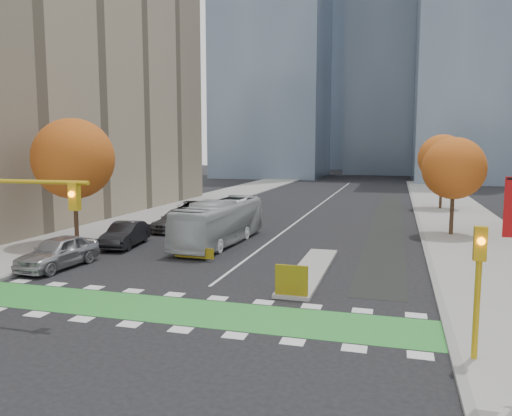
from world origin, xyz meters
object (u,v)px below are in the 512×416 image
Objects in this scene: tree_west at (73,159)px; traffic_signal_east at (479,273)px; tree_east_far at (442,158)px; parked_car_b at (125,234)px; parked_car_a at (58,252)px; tree_east_near at (454,168)px; hazard_board at (291,280)px; parked_car_c at (177,220)px; parked_car_d at (191,211)px; bus at (220,222)px.

traffic_signal_east is (22.50, -12.51, -2.88)m from tree_west.
tree_west is 1.08× the size of tree_east_far.
tree_east_far is at bearing 43.24° from parked_car_b.
traffic_signal_east reaches higher than parked_car_a.
tree_east_near is at bearing 40.45° from parked_car_a.
parked_car_c reaches higher than hazard_board.
parked_car_b is at bearing 4.29° from tree_west.
parked_car_b reaches higher than hazard_board.
hazard_board is at bearing -62.66° from parked_car_d.
bus reaches higher than parked_car_d.
tree_east_near is at bearing 86.19° from traffic_signal_east.
bus is 2.09× the size of parked_car_a.
parked_car_b is at bearing -93.93° from parked_car_d.
tree_east_far is 26.09m from parked_car_d.
tree_east_far is at bearing 87.03° from traffic_signal_east.
tree_east_far is 28.37m from parked_car_c.
traffic_signal_east reaches higher than parked_car_c.
tree_west is 9.33m from parked_car_c.
tree_east_far reaches higher than hazard_board.
parked_car_a is 12.75m from parked_car_c.
traffic_signal_east is at bearing -57.46° from parked_car_d.
parked_car_c is (-20.49, -19.10, -4.46)m from tree_east_far.
parked_car_a is 6.09m from parked_car_b.
parked_car_a is at bearing 161.06° from traffic_signal_east.
traffic_signal_east is (-1.50, -22.51, -2.13)m from tree_east_near.
tree_east_far is 28.21m from bus.
tree_west is at bearing 154.01° from hazard_board.
tree_east_near is (24.00, 10.00, -0.75)m from tree_west.
bus reaches higher than parked_car_a.
tree_west is 1.35× the size of parked_car_d.
tree_east_near reaches higher than parked_car_d.
tree_east_near is at bearing -11.25° from parked_car_d.
parked_car_a reaches higher than parked_car_d.
tree_west is at bearing -157.38° from tree_east_near.
tree_west is 5.93m from parked_car_b.
tree_east_far is at bearing 88.21° from tree_east_near.
bus is (-13.50, 15.25, -1.28)m from traffic_signal_east.
bus is at bearing -154.17° from tree_east_near.
parked_car_d is at bearing 75.85° from tree_west.
bus is 10.47m from parked_car_a.
parked_car_d is at bearing 123.43° from hazard_board.
bus is at bearing 131.52° from traffic_signal_east.
parked_car_c is at bearing -171.18° from tree_east_near.
tree_west is at bearing -113.64° from parked_car_c.
bus is at bearing 123.59° from hazard_board.
hazard_board is 0.28× the size of parked_car_a.
bus is 1.95× the size of parked_car_c.
tree_west is 25.90m from traffic_signal_east.
parked_car_a is (-6.00, -8.55, -0.60)m from bus.
tree_west reaches higher than tree_east_near.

